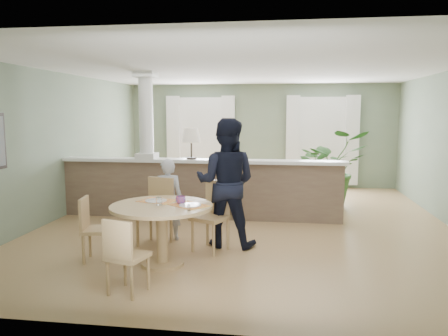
# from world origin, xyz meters

# --- Properties ---
(ground) EXTENTS (8.00, 8.00, 0.00)m
(ground) POSITION_xyz_m (0.00, 0.00, 0.00)
(ground) COLOR tan
(ground) RESTS_ON ground
(room_shell) EXTENTS (7.02, 8.02, 2.71)m
(room_shell) POSITION_xyz_m (-0.03, 0.63, 1.81)
(room_shell) COLOR gray
(room_shell) RESTS_ON ground
(pony_wall) EXTENTS (5.32, 0.38, 2.70)m
(pony_wall) POSITION_xyz_m (-0.99, 0.20, 0.71)
(pony_wall) COLOR #76614B
(pony_wall) RESTS_ON ground
(sofa) EXTENTS (3.29, 1.73, 0.91)m
(sofa) POSITION_xyz_m (-1.20, 1.47, 0.46)
(sofa) COLOR #906A4E
(sofa) RESTS_ON ground
(houseplant) EXTENTS (1.74, 1.60, 1.62)m
(houseplant) POSITION_xyz_m (1.61, 1.64, 0.81)
(houseplant) COLOR #336528
(houseplant) RESTS_ON ground
(dining_table) EXTENTS (1.31, 1.31, 0.89)m
(dining_table) POSITION_xyz_m (-0.88, -2.33, 0.63)
(dining_table) COLOR tan
(dining_table) RESTS_ON ground
(chair_far_boy) EXTENTS (0.54, 0.54, 0.99)m
(chair_far_boy) POSITION_xyz_m (-1.23, -1.43, 0.55)
(chair_far_boy) COLOR tan
(chair_far_boy) RESTS_ON ground
(chair_far_man) EXTENTS (0.60, 0.60, 0.99)m
(chair_far_man) POSITION_xyz_m (-0.34, -1.60, 0.55)
(chair_far_man) COLOR tan
(chair_far_man) RESTS_ON ground
(chair_near) EXTENTS (0.47, 0.47, 0.85)m
(chair_near) POSITION_xyz_m (-1.03, -3.31, 0.47)
(chair_near) COLOR tan
(chair_near) RESTS_ON ground
(chair_side) EXTENTS (0.45, 0.45, 0.86)m
(chair_side) POSITION_xyz_m (-1.85, -2.30, 0.47)
(chair_side) COLOR tan
(chair_side) RESTS_ON ground
(child_person) EXTENTS (0.51, 0.38, 1.27)m
(child_person) POSITION_xyz_m (-1.11, -1.23, 0.63)
(child_person) COLOR #A7A7AC
(child_person) RESTS_ON ground
(man_person) EXTENTS (0.97, 0.78, 1.88)m
(man_person) POSITION_xyz_m (-0.19, -1.39, 0.94)
(man_person) COLOR black
(man_person) RESTS_ON ground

